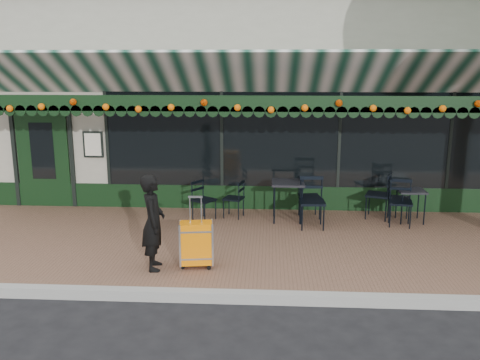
# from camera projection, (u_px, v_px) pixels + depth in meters

# --- Properties ---
(ground) EXTENTS (80.00, 80.00, 0.00)m
(ground) POSITION_uv_depth(u_px,v_px,m) (269.00, 300.00, 6.87)
(ground) COLOR black
(ground) RESTS_ON ground
(sidewalk) EXTENTS (18.00, 4.00, 0.15)m
(sidewalk) POSITION_uv_depth(u_px,v_px,m) (269.00, 244.00, 8.80)
(sidewalk) COLOR brown
(sidewalk) RESTS_ON ground
(curb) EXTENTS (18.00, 0.16, 0.15)m
(curb) POSITION_uv_depth(u_px,v_px,m) (269.00, 298.00, 6.78)
(curb) COLOR #9E9E99
(curb) RESTS_ON ground
(restaurant_building) EXTENTS (12.00, 9.60, 4.50)m
(restaurant_building) POSITION_uv_depth(u_px,v_px,m) (271.00, 97.00, 14.01)
(restaurant_building) COLOR #9B9786
(restaurant_building) RESTS_ON ground
(woman) EXTENTS (0.42, 0.57, 1.43)m
(woman) POSITION_uv_depth(u_px,v_px,m) (153.00, 222.00, 7.42)
(woman) COLOR black
(woman) RESTS_ON sidewalk
(suitcase) EXTENTS (0.51, 0.33, 1.09)m
(suitcase) POSITION_uv_depth(u_px,v_px,m) (196.00, 244.00, 7.54)
(suitcase) COLOR orange
(suitcase) RESTS_ON sidewalk
(cafe_table_a) EXTENTS (0.51, 0.51, 0.63)m
(cafe_table_a) POSITION_uv_depth(u_px,v_px,m) (411.00, 193.00, 9.74)
(cafe_table_a) COLOR black
(cafe_table_a) RESTS_ON sidewalk
(cafe_table_b) EXTENTS (0.62, 0.62, 0.77)m
(cafe_table_b) POSITION_uv_depth(u_px,v_px,m) (288.00, 186.00, 9.79)
(cafe_table_b) COLOR black
(cafe_table_b) RESTS_ON sidewalk
(chair_a_left) EXTENTS (0.59, 0.59, 0.93)m
(chair_a_left) POSITION_uv_depth(u_px,v_px,m) (378.00, 195.00, 9.98)
(chair_a_left) COLOR black
(chair_a_left) RESTS_ON sidewalk
(chair_a_right) EXTENTS (0.50, 0.50, 0.88)m
(chair_a_right) POSITION_uv_depth(u_px,v_px,m) (399.00, 199.00, 9.80)
(chair_a_right) COLOR black
(chair_a_right) RESTS_ON sidewalk
(chair_a_front) EXTENTS (0.51, 0.51, 0.88)m
(chair_a_front) POSITION_uv_depth(u_px,v_px,m) (400.00, 203.00, 9.52)
(chair_a_front) COLOR black
(chair_a_front) RESTS_ON sidewalk
(chair_b_left) EXTENTS (0.46, 0.46, 0.75)m
(chair_b_left) POSITION_uv_depth(u_px,v_px,m) (234.00, 199.00, 10.06)
(chair_b_left) COLOR black
(chair_b_left) RESTS_ON sidewalk
(chair_b_right) EXTENTS (0.47, 0.47, 0.83)m
(chair_b_right) POSITION_uv_depth(u_px,v_px,m) (309.00, 197.00, 10.04)
(chair_b_right) COLOR black
(chair_b_right) RESTS_ON sidewalk
(chair_b_front) EXTENTS (0.50, 0.50, 0.96)m
(chair_b_front) POSITION_uv_depth(u_px,v_px,m) (312.00, 203.00, 9.38)
(chair_b_front) COLOR black
(chair_b_front) RESTS_ON sidewalk
(chair_solo) EXTENTS (0.54, 0.54, 0.78)m
(chair_solo) POSITION_uv_depth(u_px,v_px,m) (204.00, 200.00, 9.90)
(chair_solo) COLOR black
(chair_solo) RESTS_ON sidewalk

